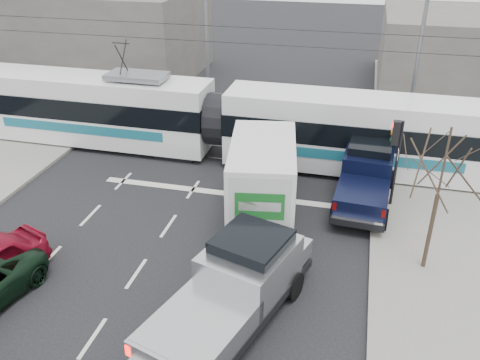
% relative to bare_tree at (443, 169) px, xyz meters
% --- Properties ---
extents(ground, '(120.00, 120.00, 0.00)m').
position_rel_bare_tree_xyz_m(ground, '(-7.60, -2.50, -3.79)').
color(ground, black).
rests_on(ground, ground).
extents(sidewalk_right, '(6.00, 60.00, 0.15)m').
position_rel_bare_tree_xyz_m(sidewalk_right, '(1.40, -2.50, -3.72)').
color(sidewalk_right, gray).
rests_on(sidewalk_right, ground).
extents(rails, '(60.00, 1.60, 0.03)m').
position_rel_bare_tree_xyz_m(rails, '(-7.60, 7.50, -3.78)').
color(rails, '#33302D').
rests_on(rails, ground).
extents(building_left, '(14.00, 10.00, 6.00)m').
position_rel_bare_tree_xyz_m(building_left, '(-21.60, 19.50, -0.79)').
color(building_left, slate).
rests_on(building_left, ground).
extents(building_right, '(12.00, 10.00, 5.00)m').
position_rel_bare_tree_xyz_m(building_right, '(4.40, 21.50, -1.29)').
color(building_right, slate).
rests_on(building_right, ground).
extents(bare_tree, '(2.40, 2.40, 5.00)m').
position_rel_bare_tree_xyz_m(bare_tree, '(0.00, 0.00, 0.00)').
color(bare_tree, '#47382B').
rests_on(bare_tree, ground).
extents(traffic_signal, '(0.44, 0.44, 3.60)m').
position_rel_bare_tree_xyz_m(traffic_signal, '(-1.13, 4.00, -1.05)').
color(traffic_signal, black).
rests_on(traffic_signal, ground).
extents(street_lamp_near, '(2.38, 0.25, 9.00)m').
position_rel_bare_tree_xyz_m(street_lamp_near, '(-0.29, 11.50, 1.32)').
color(street_lamp_near, slate).
rests_on(street_lamp_near, ground).
extents(street_lamp_far, '(2.38, 0.25, 9.00)m').
position_rel_bare_tree_xyz_m(street_lamp_far, '(-11.79, 13.50, 1.32)').
color(street_lamp_far, slate).
rests_on(street_lamp_far, ground).
extents(catenary, '(60.00, 0.20, 7.00)m').
position_rel_bare_tree_xyz_m(catenary, '(-7.60, 7.50, 0.09)').
color(catenary, black).
rests_on(catenary, ground).
extents(tram, '(25.88, 2.86, 5.28)m').
position_rel_bare_tree_xyz_m(tram, '(-9.18, 7.11, -1.92)').
color(tram, white).
rests_on(tram, ground).
extents(silver_pickup, '(4.11, 6.97, 2.40)m').
position_rel_bare_tree_xyz_m(silver_pickup, '(-5.54, -3.70, -2.60)').
color(silver_pickup, black).
rests_on(silver_pickup, ground).
extents(box_truck, '(3.38, 7.06, 3.39)m').
position_rel_bare_tree_xyz_m(box_truck, '(-5.94, 2.02, -2.12)').
color(box_truck, black).
rests_on(box_truck, ground).
extents(navy_pickup, '(2.43, 5.55, 2.28)m').
position_rel_bare_tree_xyz_m(navy_pickup, '(-2.08, 4.35, -2.67)').
color(navy_pickup, black).
rests_on(navy_pickup, ground).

